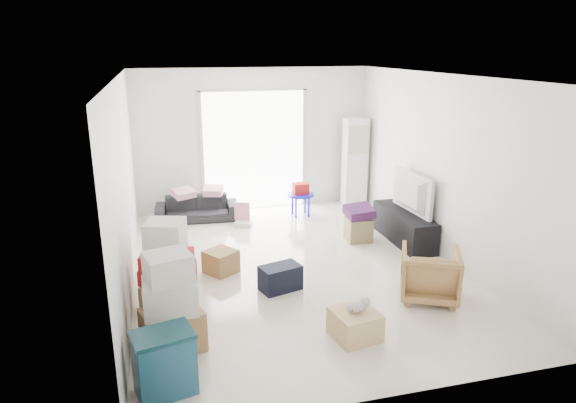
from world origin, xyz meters
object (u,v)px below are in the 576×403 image
(tv_console, at_px, (404,226))
(wood_crate, at_px, (355,324))
(armchair, at_px, (430,272))
(ottoman, at_px, (358,229))
(television, at_px, (405,208))
(sofa, at_px, (197,205))
(kids_table, at_px, (301,193))
(ac_tower, at_px, (355,162))
(storage_bins, at_px, (164,363))

(tv_console, distance_m, wood_crate, 3.15)
(armchair, bearing_deg, ottoman, -61.15)
(television, distance_m, ottoman, 0.83)
(sofa, xyz_separation_m, kids_table, (1.91, -0.25, 0.16))
(ac_tower, bearing_deg, wood_crate, -111.42)
(wood_crate, bearing_deg, television, 53.70)
(television, relative_size, kids_table, 1.77)
(tv_console, distance_m, sofa, 3.73)
(television, height_order, ottoman, television)
(armchair, bearing_deg, ac_tower, -71.65)
(television, xyz_separation_m, sofa, (-3.18, 1.94, -0.28))
(tv_console, xyz_separation_m, sofa, (-3.18, 1.94, 0.04))
(tv_console, bearing_deg, armchair, -107.91)
(television, bearing_deg, sofa, 55.77)
(television, bearing_deg, wood_crate, 140.80)
(tv_console, bearing_deg, kids_table, 127.07)
(wood_crate, bearing_deg, sofa, 106.39)
(television, bearing_deg, kids_table, 34.17)
(kids_table, relative_size, wood_crate, 1.35)
(ottoman, bearing_deg, ac_tower, 70.65)
(kids_table, distance_m, wood_crate, 4.28)
(ottoman, bearing_deg, television, -16.70)
(tv_console, height_order, sofa, sofa)
(wood_crate, bearing_deg, storage_bins, -167.94)
(television, distance_m, sofa, 3.74)
(sofa, bearing_deg, ac_tower, 6.88)
(ottoman, relative_size, wood_crate, 0.83)
(ac_tower, xyz_separation_m, storage_bins, (-3.85, -5.06, -0.56))
(storage_bins, bearing_deg, ottoman, 44.96)
(tv_console, height_order, wood_crate, tv_console)
(sofa, bearing_deg, kids_table, -3.34)
(ac_tower, height_order, kids_table, ac_tower)
(television, height_order, storage_bins, television)
(ac_tower, distance_m, kids_table, 1.36)
(sofa, distance_m, wood_crate, 4.67)
(sofa, bearing_deg, wood_crate, -69.47)
(tv_console, height_order, kids_table, kids_table)
(television, relative_size, armchair, 1.56)
(ottoman, height_order, wood_crate, ottoman)
(sofa, height_order, ottoman, sofa)
(ac_tower, height_order, television, ac_tower)
(television, bearing_deg, ottoman, 70.40)
(ac_tower, xyz_separation_m, wood_crate, (-1.82, -4.63, -0.72))
(wood_crate, bearing_deg, ottoman, 67.19)
(wood_crate, bearing_deg, tv_console, 53.70)
(storage_bins, relative_size, kids_table, 0.98)
(ottoman, distance_m, wood_crate, 2.99)
(ac_tower, height_order, wood_crate, ac_tower)
(sofa, bearing_deg, armchair, -52.21)
(tv_console, relative_size, sofa, 1.01)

